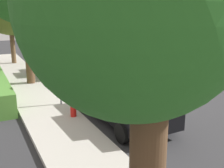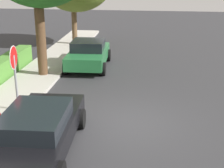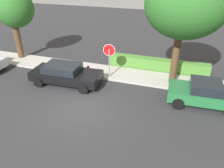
% 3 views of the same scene
% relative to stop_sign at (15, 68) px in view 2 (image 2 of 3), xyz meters
% --- Properties ---
extents(ground_plane, '(60.00, 60.00, 0.00)m').
position_rel_stop_sign_xyz_m(ground_plane, '(-0.27, -3.82, -1.70)').
color(ground_plane, '#2D2D30').
extents(stop_sign, '(0.81, 0.10, 2.46)m').
position_rel_stop_sign_xyz_m(stop_sign, '(0.00, 0.00, 0.00)').
color(stop_sign, gray).
rests_on(stop_sign, ground_plane).
extents(parked_car_black, '(4.64, 2.21, 1.33)m').
position_rel_stop_sign_xyz_m(parked_car_black, '(-2.50, -1.60, -1.00)').
color(parked_car_black, black).
rests_on(parked_car_black, ground_plane).
extents(parked_car_green, '(3.96, 2.15, 1.40)m').
position_rel_stop_sign_xyz_m(parked_car_green, '(6.06, -1.38, -0.99)').
color(parked_car_green, '#236B38').
rests_on(parked_car_green, ground_plane).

